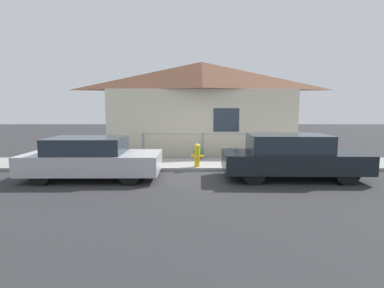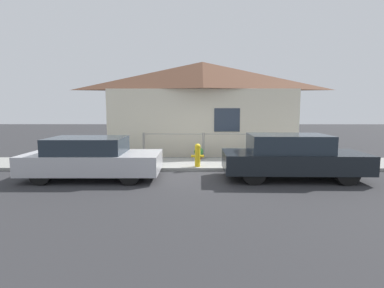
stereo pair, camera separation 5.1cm
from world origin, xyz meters
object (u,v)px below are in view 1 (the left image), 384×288
Objects in this scene: car_right at (292,156)px; potted_plant_near_hydrant at (199,153)px; car_left at (92,158)px; potted_plant_by_fence at (107,151)px; fire_hydrant at (198,155)px.

potted_plant_near_hydrant is at bearing 134.89° from car_right.
car_left is 6.08× the size of potted_plant_by_fence.
potted_plant_near_hydrant is (0.07, 1.53, -0.16)m from fire_hydrant.
car_right is at bearing -21.30° from potted_plant_by_fence.
fire_hydrant is at bearing 155.72° from car_right.
potted_plant_near_hydrant is (-2.75, 2.87, -0.31)m from car_right.
car_left is 4.36m from potted_plant_near_hydrant.
potted_plant_by_fence is at bearing -172.92° from potted_plant_near_hydrant.
car_right is at bearing -25.43° from fire_hydrant.
fire_hydrant is 1.54m from potted_plant_near_hydrant.
potted_plant_near_hydrant is (3.27, 2.87, -0.26)m from car_left.
fire_hydrant is at bearing -92.45° from potted_plant_near_hydrant.
fire_hydrant is 3.61m from potted_plant_by_fence.
fire_hydrant is (3.21, 1.34, -0.10)m from car_left.
car_left is 5.01× the size of fire_hydrant.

